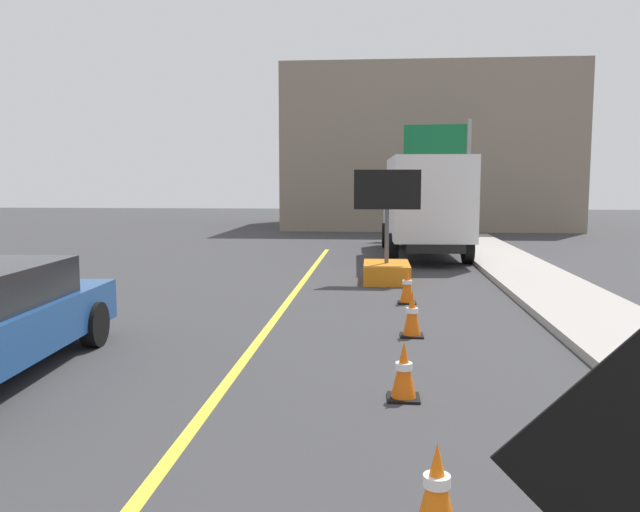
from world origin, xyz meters
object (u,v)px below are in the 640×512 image
at_px(traffic_cone_far_lane, 412,314).
at_px(highway_guide_sign, 450,158).
at_px(traffic_cone_near_sign, 437,488).
at_px(traffic_cone_curbside, 407,285).
at_px(arrow_board_trailer, 386,262).
at_px(traffic_cone_mid_lane, 404,371).
at_px(box_truck, 424,203).

bearing_deg(traffic_cone_far_lane, highway_guide_sign, 82.27).
bearing_deg(traffic_cone_near_sign, traffic_cone_far_lane, 88.74).
xyz_separation_m(traffic_cone_far_lane, traffic_cone_curbside, (0.05, 2.83, 0.01)).
xyz_separation_m(arrow_board_trailer, traffic_cone_curbside, (0.37, -2.90, -0.11)).
xyz_separation_m(arrow_board_trailer, traffic_cone_near_sign, (0.20, -11.51, -0.17)).
relative_size(arrow_board_trailer, traffic_cone_far_lane, 3.71).
height_order(highway_guide_sign, traffic_cone_mid_lane, highway_guide_sign).
height_order(box_truck, traffic_cone_near_sign, box_truck).
relative_size(arrow_board_trailer, traffic_cone_near_sign, 4.25).
bearing_deg(box_truck, arrow_board_trailer, -102.66).
relative_size(arrow_board_trailer, traffic_cone_mid_lane, 4.10).
height_order(traffic_cone_near_sign, traffic_cone_mid_lane, traffic_cone_mid_lane).
height_order(traffic_cone_mid_lane, traffic_cone_curbside, traffic_cone_curbside).
xyz_separation_m(box_truck, traffic_cone_mid_lane, (-1.20, -14.42, -1.41)).
height_order(box_truck, traffic_cone_mid_lane, box_truck).
bearing_deg(traffic_cone_near_sign, traffic_cone_curbside, 88.83).
relative_size(arrow_board_trailer, box_truck, 0.36).
height_order(arrow_board_trailer, traffic_cone_far_lane, arrow_board_trailer).
bearing_deg(traffic_cone_curbside, box_truck, 83.99).
relative_size(box_truck, traffic_cone_near_sign, 11.77).
xyz_separation_m(box_truck, traffic_cone_near_sign, (-1.08, -17.19, -1.43)).
xyz_separation_m(arrow_board_trailer, traffic_cone_mid_lane, (0.08, -8.74, -0.16)).
distance_m(box_truck, traffic_cone_curbside, 8.74).
relative_size(box_truck, traffic_cone_mid_lane, 11.34).
height_order(arrow_board_trailer, traffic_cone_near_sign, arrow_board_trailer).
xyz_separation_m(arrow_board_trailer, box_truck, (1.28, 5.69, 1.26)).
height_order(highway_guide_sign, traffic_cone_far_lane, highway_guide_sign).
bearing_deg(arrow_board_trailer, traffic_cone_far_lane, -86.76).
distance_m(traffic_cone_far_lane, traffic_cone_curbside, 2.83).
xyz_separation_m(highway_guide_sign, traffic_cone_curbside, (-2.38, -15.07, -3.05)).
bearing_deg(highway_guide_sign, box_truck, -102.83).
distance_m(traffic_cone_mid_lane, traffic_cone_curbside, 5.85).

